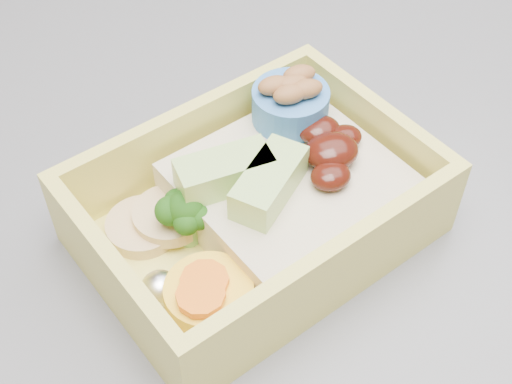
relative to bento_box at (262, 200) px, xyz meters
name	(u,v)px	position (x,y,z in m)	size (l,w,h in m)	color
bento_box	(262,200)	(0.00, 0.00, 0.00)	(0.23, 0.20, 0.07)	#E3D75E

